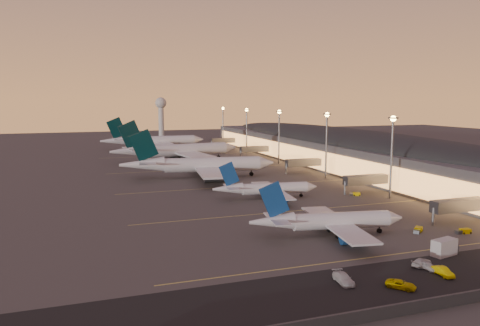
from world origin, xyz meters
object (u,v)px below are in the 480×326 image
Objects in this scene: airliner_wide_near at (199,165)px; baggage_tug_b at (418,230)px; service_van_c at (428,266)px; service_van_e at (422,262)px; baggage_tug_c at (355,194)px; service_van_a at (343,278)px; airliner_narrow_north at (266,189)px; baggage_tug_a at (464,231)px; service_van_b at (401,284)px; service_van_d at (443,271)px; radar_tower at (161,111)px; airliner_wide_mid at (177,150)px; catering_truck_a at (445,248)px; airliner_narrow_south at (328,221)px; airliner_wide_far at (154,141)px.

airliner_wide_near reaches higher than baggage_tug_b.
service_van_e is at bearing 79.98° from service_van_c.
baggage_tug_c is 75.27m from service_van_a.
airliner_narrow_north reaches higher than service_van_e.
baggage_tug_a is 0.78× the size of service_van_b.
airliner_narrow_north is 0.55× the size of airliner_wide_near.
service_van_d reaches higher than service_van_c.
service_van_b is at bearing -93.01° from radar_tower.
airliner_wide_mid is 16.49× the size of service_van_c.
service_van_b is (1.75, -169.77, -4.77)m from airliner_wide_mid.
airliner_wide_mid is (-7.79, 97.38, 2.33)m from airliner_narrow_north.
service_van_a is 1.20× the size of service_van_d.
baggage_tug_b is at bearing 6.98° from service_van_b.
service_van_d is (-23.89, -19.38, 0.26)m from baggage_tug_a.
airliner_wide_mid reaches higher than catering_truck_a.
service_van_c reaches higher than baggage_tug_c.
service_van_c is at bearing 7.54° from service_van_a.
service_van_e is at bearing -64.62° from airliner_narrow_south.
service_van_c reaches higher than baggage_tug_a.
service_van_c is at bearing -164.77° from baggage_tug_b.
service_van_d is (18.37, -2.97, -0.05)m from service_van_a.
airliner_narrow_north is at bearing -18.27° from service_van_e.
airliner_wide_far reaches higher than service_van_e.
airliner_narrow_south reaches higher than service_van_b.
catering_truck_a is at bearing -84.60° from airliner_wide_far.
service_van_a reaches higher than service_van_d.
airliner_narrow_south is 1.12× the size of radar_tower.
airliner_wide_far reaches higher than baggage_tug_b.
airliner_narrow_south is at bearing 43.98° from service_van_b.
baggage_tug_a reaches higher than baggage_tug_c.
airliner_narrow_south is 87.71m from airliner_wide_near.
baggage_tug_a is 0.82× the size of service_van_d.
baggage_tug_c is 0.59× the size of catering_truck_a.
baggage_tug_a is (36.33, -148.18, -4.95)m from airliner_wide_mid.
airliner_narrow_south is 9.73× the size of baggage_tug_b.
airliner_narrow_south is 29.16m from service_van_d.
airliner_narrow_north is 65.16m from service_van_e.
baggage_tug_c is (38.77, -50.72, -4.59)m from airliner_wide_near.
baggage_tug_c is 0.80× the size of service_van_d.
baggage_tug_b is at bearing 38.84° from service_van_a.
airliner_wide_near is 103.64m from baggage_tug_a.
service_van_e is (-8.62, -3.39, -0.85)m from catering_truck_a.
baggage_tug_b is at bearing -64.90° from airliner_wide_near.
service_van_d is (-6.13, -317.36, -21.12)m from radar_tower.
service_van_b is at bearing -141.49° from baggage_tug_a.
airliner_wide_far is 224.27m from service_van_c.
service_van_e is (6.59, -23.03, -2.66)m from airliner_narrow_south.
radar_tower is 8.61× the size of baggage_tug_a.
airliner_narrow_south is at bearing -77.51° from airliner_wide_near.
service_van_b is (-16.83, -319.57, -21.20)m from radar_tower.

